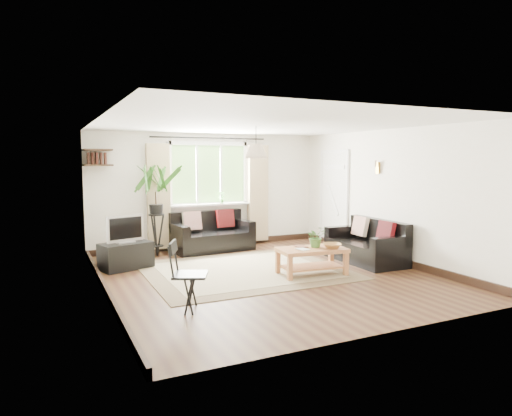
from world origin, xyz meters
name	(u,v)px	position (x,y,z in m)	size (l,w,h in m)	color
floor	(267,275)	(0.00, 0.00, 0.00)	(5.50, 5.50, 0.00)	black
ceiling	(267,124)	(0.00, 0.00, 2.40)	(5.50, 5.50, 0.00)	white
wall_back	(209,191)	(0.00, 2.75, 1.20)	(5.00, 0.02, 2.40)	white
wall_front	(386,222)	(0.00, -2.75, 1.20)	(5.00, 0.02, 2.40)	white
wall_left	(101,208)	(-2.50, 0.00, 1.20)	(0.02, 5.50, 2.40)	white
wall_right	(390,196)	(2.50, 0.00, 1.20)	(0.02, 5.50, 2.40)	white
rug	(245,270)	(-0.20, 0.42, 0.01)	(3.21, 2.75, 0.02)	beige
window	(209,174)	(0.00, 2.71, 1.55)	(2.50, 0.16, 2.16)	white
door	(334,199)	(2.47, 1.70, 1.00)	(0.06, 0.96, 2.06)	silver
corner_shelf	(97,158)	(-2.25, 2.50, 1.89)	(0.50, 0.50, 0.34)	black
pendant_lamp	(256,147)	(0.00, 0.40, 2.05)	(0.36, 0.36, 0.54)	beige
wall_sconce	(377,166)	(2.43, 0.30, 1.74)	(0.12, 0.12, 0.28)	beige
sofa_back	(212,232)	(-0.09, 2.29, 0.38)	(1.60, 0.80, 0.75)	black
sofa_right	(365,242)	(2.05, 0.10, 0.36)	(0.78, 1.55, 0.73)	black
coffee_table	(312,262)	(0.66, -0.29, 0.22)	(1.07, 0.59, 0.44)	#975731
table_plant	(316,237)	(0.77, -0.25, 0.61)	(0.31, 0.27, 0.34)	#396428
bowl	(332,246)	(0.96, -0.42, 0.48)	(0.30, 0.30, 0.07)	#A37038
book_a	(299,250)	(0.38, -0.36, 0.45)	(0.15, 0.21, 0.02)	silver
book_b	(296,247)	(0.46, -0.15, 0.45)	(0.17, 0.23, 0.02)	brown
tv_stand	(126,256)	(-1.96, 1.43, 0.22)	(0.83, 0.47, 0.45)	black
tv	(125,228)	(-1.96, 1.43, 0.70)	(0.64, 0.21, 0.49)	#A5A5AA
palm_stand	(156,211)	(-1.24, 2.25, 0.88)	(0.69, 0.69, 1.76)	black
folding_chair	(190,276)	(-1.62, -1.13, 0.43)	(0.45, 0.45, 0.86)	black
sill_plant	(222,197)	(0.25, 2.63, 1.06)	(0.14, 0.10, 0.27)	#2D6023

